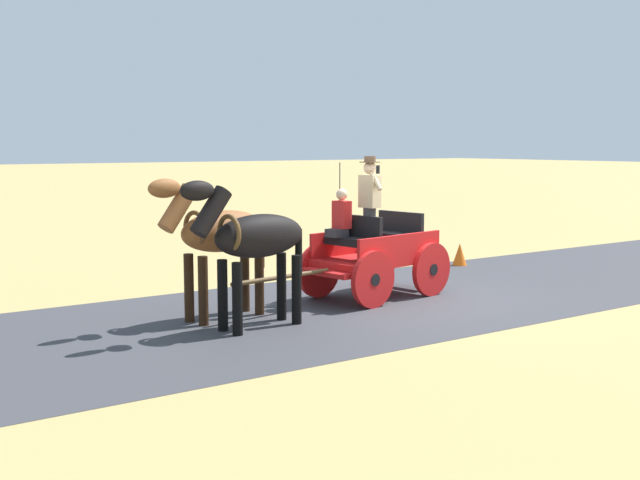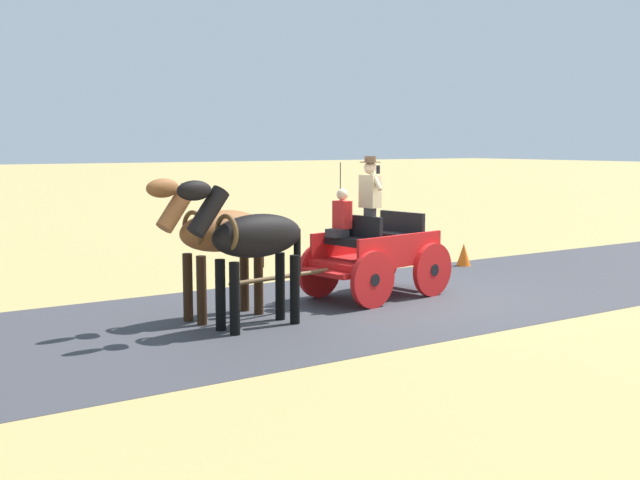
% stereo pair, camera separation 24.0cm
% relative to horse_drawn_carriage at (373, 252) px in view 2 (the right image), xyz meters
% --- Properties ---
extents(ground_plane, '(200.00, 200.00, 0.00)m').
position_rel_horse_drawn_carriage_xyz_m(ground_plane, '(-0.39, -0.51, -0.82)').
color(ground_plane, tan).
extents(road_surface, '(5.37, 160.00, 0.01)m').
position_rel_horse_drawn_carriage_xyz_m(road_surface, '(-0.39, -0.51, -0.81)').
color(road_surface, '#38383D').
rests_on(road_surface, ground).
extents(horse_drawn_carriage, '(1.78, 4.51, 2.50)m').
position_rel_horse_drawn_carriage_xyz_m(horse_drawn_carriage, '(0.00, 0.00, 0.00)').
color(horse_drawn_carriage, red).
rests_on(horse_drawn_carriage, ground).
extents(horse_near_side, '(0.74, 2.14, 2.21)m').
position_rel_horse_drawn_carriage_xyz_m(horse_near_side, '(-0.90, 2.92, 0.51)').
color(horse_near_side, black).
rests_on(horse_near_side, ground).
extents(horse_off_side, '(0.82, 2.15, 2.21)m').
position_rel_horse_drawn_carriage_xyz_m(horse_off_side, '(-0.05, 3.06, 0.51)').
color(horse_off_side, brown).
rests_on(horse_off_side, ground).
extents(traffic_cone, '(0.32, 0.32, 0.50)m').
position_rel_horse_drawn_carriage_xyz_m(traffic_cone, '(1.79, -3.92, -0.57)').
color(traffic_cone, orange).
rests_on(traffic_cone, ground).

